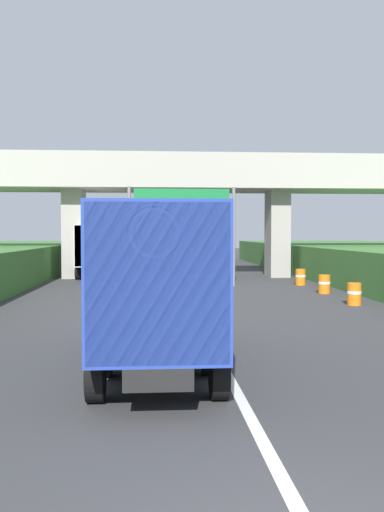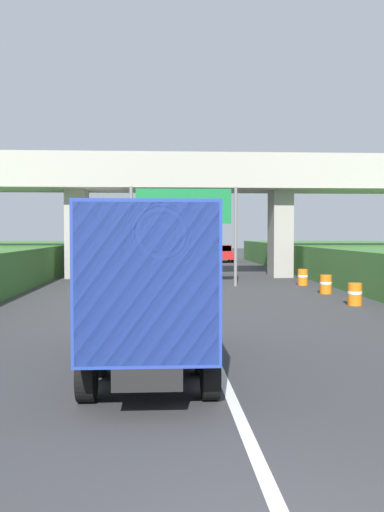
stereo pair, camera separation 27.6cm
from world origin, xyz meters
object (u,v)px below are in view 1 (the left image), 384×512
at_px(construction_barrel_2, 354,294).
at_px(construction_barrel_4, 300,277).
at_px(truck_orange, 121,243).
at_px(construction_barrel_3, 324,284).
at_px(overhead_highway_sign, 182,213).
at_px(truck_blue, 157,279).
at_px(car_yellow, 151,273).
at_px(truck_green, 150,243).
at_px(car_red, 219,253).
at_px(truck_black, 99,248).

height_order(construction_barrel_2, construction_barrel_4, same).
distance_m(truck_orange, construction_barrel_3, 31.23).
distance_m(overhead_highway_sign, truck_blue, 18.22).
relative_size(overhead_highway_sign, construction_barrel_4, 6.53).
relative_size(overhead_highway_sign, construction_barrel_2, 6.53).
xyz_separation_m(construction_barrel_2, construction_barrel_3, (0.11, 4.25, 0.00)).
xyz_separation_m(car_yellow, construction_barrel_3, (8.36, -2.75, -0.40)).
height_order(construction_barrel_3, construction_barrel_4, same).
bearing_deg(construction_barrel_4, truck_green, 108.94).
xyz_separation_m(construction_barrel_2, construction_barrel_4, (0.10, 8.50, 0.00)).
relative_size(car_yellow, car_red, 1.00).
bearing_deg(construction_barrel_2, truck_green, 104.21).
relative_size(truck_blue, car_red, 1.78).
relative_size(overhead_highway_sign, construction_barrel_3, 6.53).
bearing_deg(truck_green, construction_barrel_4, -71.06).
xyz_separation_m(car_yellow, construction_barrel_2, (8.25, -7.00, -0.40)).
xyz_separation_m(truck_blue, car_red, (6.43, 42.98, -1.08)).
bearing_deg(truck_orange, truck_black, -91.41).
height_order(truck_orange, car_yellow, truck_orange).
height_order(truck_blue, car_red, truck_blue).
height_order(overhead_highway_sign, truck_orange, overhead_highway_sign).
bearing_deg(overhead_highway_sign, truck_green, 94.36).
relative_size(car_red, construction_barrel_3, 4.56).
bearing_deg(truck_black, truck_blue, -81.49).
relative_size(truck_green, car_yellow, 1.78).
xyz_separation_m(truck_orange, truck_black, (-0.44, -17.98, 0.00)).
relative_size(truck_orange, construction_barrel_4, 8.11).
relative_size(car_yellow, construction_barrel_3, 4.56).
bearing_deg(car_red, truck_black, -119.62).
height_order(overhead_highway_sign, truck_blue, overhead_highway_sign).
bearing_deg(construction_barrel_3, truck_black, 137.09).
height_order(truck_black, construction_barrel_3, truck_black).
height_order(overhead_highway_sign, car_red, overhead_highway_sign).
bearing_deg(construction_barrel_4, overhead_highway_sign, -177.97).
xyz_separation_m(car_red, construction_barrel_3, (1.70, -28.95, -0.40)).
bearing_deg(overhead_highway_sign, car_yellow, -143.18).
relative_size(truck_orange, construction_barrel_3, 8.11).
bearing_deg(construction_barrel_2, truck_orange, 108.80).
relative_size(truck_black, car_yellow, 1.78).
bearing_deg(construction_barrel_2, truck_black, 127.57).
relative_size(truck_green, car_red, 1.78).
bearing_deg(truck_black, car_red, 60.38).
distance_m(truck_blue, construction_barrel_2, 12.73).
bearing_deg(truck_black, car_yellow, -67.01).
xyz_separation_m(truck_blue, construction_barrel_3, (8.13, 14.03, -1.47)).
bearing_deg(car_red, truck_green, 177.25).
bearing_deg(overhead_highway_sign, truck_orange, 100.78).
height_order(truck_black, car_red, truck_black).
height_order(overhead_highway_sign, construction_barrel_4, overhead_highway_sign).
xyz_separation_m(truck_black, car_red, (10.18, 17.91, -1.08)).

